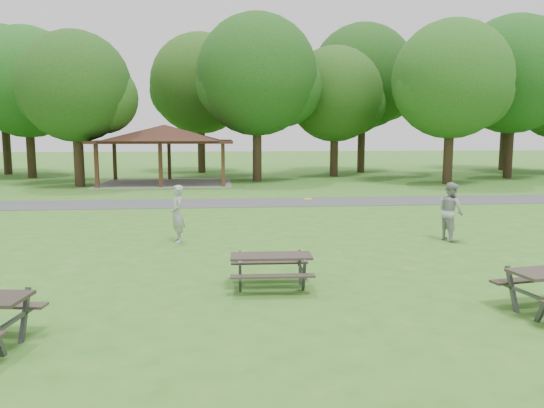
{
  "coord_description": "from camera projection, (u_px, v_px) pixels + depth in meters",
  "views": [
    {
      "loc": [
        -0.39,
        -10.62,
        3.31
      ],
      "look_at": [
        1.0,
        4.0,
        1.3
      ],
      "focal_mm": 35.0,
      "sensor_mm": 36.0,
      "label": 1
    }
  ],
  "objects": [
    {
      "name": "ground",
      "position": [
        242.0,
        293.0,
        10.96
      ],
      "size": [
        160.0,
        160.0,
        0.0
      ],
      "primitive_type": "plane",
      "color": "#356F1F",
      "rests_on": "ground"
    },
    {
      "name": "asphalt_path",
      "position": [
        230.0,
        203.0,
        24.76
      ],
      "size": [
        120.0,
        3.2,
        0.02
      ],
      "primitive_type": "cube",
      "color": "#444547",
      "rests_on": "ground"
    },
    {
      "name": "pavilion",
      "position": [
        165.0,
        136.0,
        33.84
      ],
      "size": [
        8.6,
        7.01,
        3.76
      ],
      "color": "#3D2016",
      "rests_on": "ground"
    },
    {
      "name": "tree_row_c",
      "position": [
        29.0,
        86.0,
        37.39
      ],
      "size": [
        8.19,
        7.8,
        10.67
      ],
      "color": "black",
      "rests_on": "ground"
    },
    {
      "name": "tree_row_d",
      "position": [
        77.0,
        90.0,
        31.55
      ],
      "size": [
        6.93,
        6.6,
        9.27
      ],
      "color": "black",
      "rests_on": "ground"
    },
    {
      "name": "tree_row_e",
      "position": [
        258.0,
        79.0,
        34.92
      ],
      "size": [
        8.4,
        8.0,
        11.02
      ],
      "color": "#312116",
      "rests_on": "ground"
    },
    {
      "name": "tree_row_f",
      "position": [
        336.0,
        97.0,
        39.06
      ],
      "size": [
        7.35,
        7.0,
        9.55
      ],
      "color": "#302115",
      "rests_on": "ground"
    },
    {
      "name": "tree_row_g",
      "position": [
        453.0,
        83.0,
        33.15
      ],
      "size": [
        7.77,
        7.4,
        10.25
      ],
      "color": "black",
      "rests_on": "ground"
    },
    {
      "name": "tree_row_h",
      "position": [
        514.0,
        78.0,
        37.07
      ],
      "size": [
        8.61,
        8.2,
        11.37
      ],
      "color": "black",
      "rests_on": "ground"
    },
    {
      "name": "tree_deep_a",
      "position": [
        4.0,
        81.0,
        40.48
      ],
      "size": [
        8.4,
        8.0,
        11.38
      ],
      "color": "black",
      "rests_on": "ground"
    },
    {
      "name": "tree_deep_b",
      "position": [
        202.0,
        87.0,
        42.42
      ],
      "size": [
        8.4,
        8.0,
        11.13
      ],
      "color": "#312015",
      "rests_on": "ground"
    },
    {
      "name": "tree_deep_c",
      "position": [
        364.0,
        80.0,
        42.58
      ],
      "size": [
        8.82,
        8.4,
        11.9
      ],
      "color": "#322116",
      "rests_on": "ground"
    },
    {
      "name": "tree_deep_d",
      "position": [
        508.0,
        88.0,
        45.34
      ],
      "size": [
        8.4,
        8.0,
        11.27
      ],
      "color": "black",
      "rests_on": "ground"
    },
    {
      "name": "picnic_table_middle",
      "position": [
        271.0,
        263.0,
        11.23
      ],
      "size": [
        1.75,
        1.43,
        0.74
      ],
      "color": "#302722",
      "rests_on": "ground"
    },
    {
      "name": "frisbee_in_flight",
      "position": [
        308.0,
        199.0,
        15.96
      ],
      "size": [
        0.29,
        0.29,
        0.02
      ],
      "color": "yellow",
      "rests_on": "ground"
    },
    {
      "name": "frisbee_thrower",
      "position": [
        177.0,
        214.0,
        15.87
      ],
      "size": [
        0.59,
        0.73,
        1.73
      ],
      "primitive_type": "imported",
      "rotation": [
        0.0,
        0.0,
        -1.25
      ],
      "color": "#A6A7A9",
      "rests_on": "ground"
    },
    {
      "name": "frisbee_catcher",
      "position": [
        451.0,
        211.0,
        16.17
      ],
      "size": [
        0.85,
        1.0,
        1.79
      ],
      "primitive_type": "imported",
      "rotation": [
        0.0,
        0.0,
        1.79
      ],
      "color": "#9D9EA0",
      "rests_on": "ground"
    }
  ]
}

